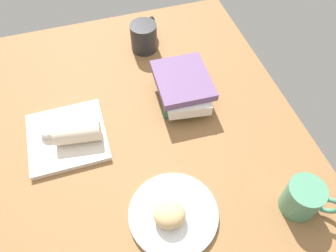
# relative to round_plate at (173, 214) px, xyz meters

# --- Properties ---
(dining_table) EXTENTS (1.10, 0.90, 0.04)m
(dining_table) POSITION_rel_round_plate_xyz_m (-0.29, 0.01, -0.03)
(dining_table) COLOR olive
(dining_table) RESTS_ON ground
(round_plate) EXTENTS (0.22, 0.22, 0.01)m
(round_plate) POSITION_rel_round_plate_xyz_m (0.00, 0.00, 0.00)
(round_plate) COLOR white
(round_plate) RESTS_ON dining_table
(scone_pastry) EXTENTS (0.09, 0.09, 0.05)m
(scone_pastry) POSITION_rel_round_plate_xyz_m (0.01, -0.01, 0.03)
(scone_pastry) COLOR #D7B279
(scone_pastry) RESTS_ON round_plate
(square_plate) EXTENTS (0.22, 0.22, 0.02)m
(square_plate) POSITION_rel_round_plate_xyz_m (-0.31, -0.22, 0.00)
(square_plate) COLOR silver
(square_plate) RESTS_ON dining_table
(sauce_cup) EXTENTS (0.05, 0.05, 0.02)m
(sauce_cup) POSITION_rel_round_plate_xyz_m (-0.33, -0.27, 0.02)
(sauce_cup) COLOR silver
(sauce_cup) RESTS_ON square_plate
(breakfast_wrap) EXTENTS (0.07, 0.13, 0.06)m
(breakfast_wrap) POSITION_rel_round_plate_xyz_m (-0.29, -0.19, 0.04)
(breakfast_wrap) COLOR beige
(breakfast_wrap) RESTS_ON square_plate
(book_stack) EXTENTS (0.23, 0.17, 0.09)m
(book_stack) POSITION_rel_round_plate_xyz_m (-0.37, 0.14, 0.04)
(book_stack) COLOR #387260
(book_stack) RESTS_ON dining_table
(coffee_mug) EXTENTS (0.11, 0.13, 0.09)m
(coffee_mug) POSITION_rel_round_plate_xyz_m (0.07, 0.31, 0.04)
(coffee_mug) COLOR #4C8C6B
(coffee_mug) RESTS_ON dining_table
(second_mug) EXTENTS (0.13, 0.11, 0.10)m
(second_mug) POSITION_rel_round_plate_xyz_m (-0.63, 0.09, 0.04)
(second_mug) COLOR #262628
(second_mug) RESTS_ON dining_table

